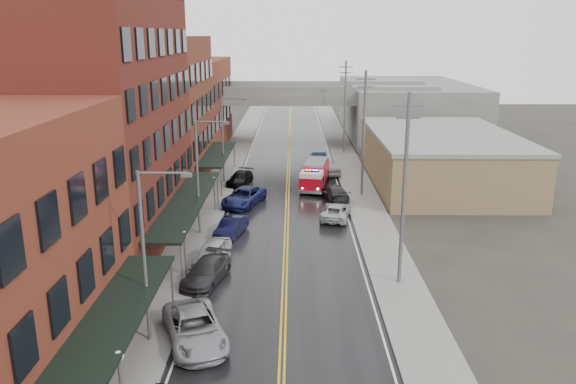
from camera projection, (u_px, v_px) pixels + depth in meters
name	position (u px, v px, depth m)	size (l,w,h in m)	color
road	(287.00, 211.00, 49.86)	(11.00, 160.00, 0.02)	black
sidewalk_left	(205.00, 210.00, 49.91)	(3.00, 160.00, 0.15)	slate
sidewalk_right	(369.00, 211.00, 49.78)	(3.00, 160.00, 0.15)	slate
curb_left	(224.00, 210.00, 49.89)	(0.30, 160.00, 0.15)	gray
curb_right	(351.00, 211.00, 49.80)	(0.30, 160.00, 0.15)	gray
brick_building_b	(103.00, 122.00, 40.80)	(9.00, 20.00, 18.00)	#521815
brick_building_c	(160.00, 111.00, 58.05)	(9.00, 15.00, 15.00)	maroon
brick_building_far	(190.00, 105.00, 75.30)	(9.00, 20.00, 12.00)	brown
tan_building	(441.00, 160.00, 58.68)	(14.00, 22.00, 5.00)	#92744F
right_far_block	(405.00, 109.00, 87.13)	(18.00, 30.00, 8.00)	slate
awning_0	(107.00, 329.00, 24.09)	(2.60, 16.00, 3.09)	black
awning_1	(187.00, 202.00, 42.38)	(2.60, 18.00, 3.09)	black
awning_2	(217.00, 154.00, 59.22)	(2.60, 13.00, 3.09)	black
globe_lamp_0	(119.00, 369.00, 22.34)	(0.44, 0.44, 3.12)	#59595B
globe_lamp_1	(185.00, 243.00, 35.82)	(0.44, 0.44, 3.12)	#59595B
globe_lamp_2	(214.00, 186.00, 49.29)	(0.44, 0.44, 3.12)	#59595B
street_lamp_0	(148.00, 247.00, 27.34)	(2.64, 0.22, 9.00)	#59595B
street_lamp_1	(200.00, 170.00, 42.74)	(2.64, 0.22, 9.00)	#59595B
street_lamp_2	(225.00, 134.00, 58.14)	(2.64, 0.22, 9.00)	#59595B
utility_pole_0	(404.00, 188.00, 33.66)	(1.80, 0.24, 12.00)	#59595B
utility_pole_1	(364.00, 132.00, 52.91)	(1.80, 0.24, 12.00)	#59595B
utility_pole_2	(345.00, 106.00, 72.16)	(1.80, 0.24, 12.00)	#59595B
overpass	(289.00, 102.00, 79.04)	(40.00, 10.00, 7.50)	slate
fire_truck	(315.00, 174.00, 57.24)	(3.74, 7.36, 2.59)	#AA0717
parked_car_left_2	(195.00, 328.00, 28.46)	(2.68, 5.81, 1.61)	#94969B
parked_car_left_3	(206.00, 272.00, 35.43)	(2.02, 4.97, 1.44)	#2B2C2E
parked_car_left_4	(212.00, 253.00, 38.36)	(1.84, 4.57, 1.56)	silver
parked_car_left_5	(231.00, 227.00, 43.66)	(1.51, 4.33, 1.43)	black
parked_car_left_6	(244.00, 197.00, 51.44)	(2.65, 5.74, 1.60)	#151C51
parked_car_left_7	(240.00, 178.00, 58.58)	(1.90, 4.68, 1.36)	black
parked_car_right_0	(336.00, 211.00, 47.70)	(2.23, 4.83, 1.34)	#B3B6BC
parked_car_right_1	(334.00, 193.00, 53.19)	(1.98, 4.87, 1.41)	#262628
parked_car_right_2	(328.00, 167.00, 62.79)	(1.92, 4.77, 1.63)	#B5B5B5
parked_car_right_3	(318.00, 158.00, 67.71)	(1.65, 4.74, 1.56)	black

